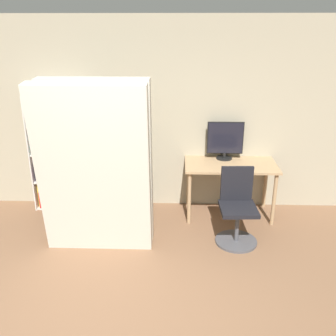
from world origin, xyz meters
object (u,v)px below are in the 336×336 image
(mattress_far, at_px, (99,164))
(monitor, at_px, (225,140))
(office_chair, at_px, (237,213))
(bookshelf, at_px, (55,153))
(mattress_near, at_px, (94,172))

(mattress_far, bearing_deg, monitor, 29.22)
(office_chair, distance_m, mattress_far, 1.79)
(office_chair, xyz_separation_m, bookshelf, (-2.52, 0.90, 0.45))
(bookshelf, distance_m, mattress_near, 1.47)
(monitor, height_order, bookshelf, bookshelf)
(mattress_near, distance_m, mattress_far, 0.29)
(monitor, bearing_deg, mattress_near, -143.44)
(bookshelf, distance_m, mattress_far, 1.24)
(monitor, distance_m, mattress_far, 1.82)
(monitor, relative_size, mattress_far, 0.26)
(office_chair, relative_size, mattress_near, 0.47)
(mattress_far, bearing_deg, mattress_near, -90.00)
(monitor, bearing_deg, bookshelf, 179.77)
(office_chair, relative_size, bookshelf, 0.56)
(office_chair, relative_size, mattress_far, 0.47)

